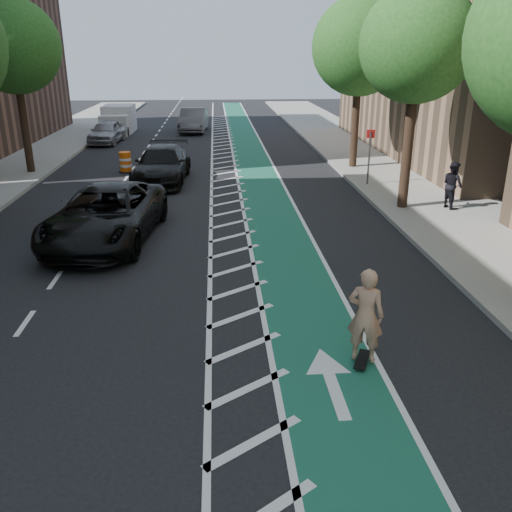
{
  "coord_description": "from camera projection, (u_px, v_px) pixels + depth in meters",
  "views": [
    {
      "loc": [
        1.05,
        -10.84,
        5.52
      ],
      "look_at": [
        1.91,
        0.87,
        1.1
      ],
      "focal_mm": 38.0,
      "sensor_mm": 36.0,
      "label": 1
    }
  ],
  "objects": [
    {
      "name": "tree_r_c",
      "position": [
        420.0,
        45.0,
        17.96
      ],
      "size": [
        4.2,
        4.2,
        7.9
      ],
      "color": "#382619",
      "rests_on": "ground"
    },
    {
      "name": "curb_left",
      "position": [
        7.0,
        204.0,
        20.81
      ],
      "size": [
        0.12,
        90.0,
        0.16
      ],
      "primitive_type": "cube",
      "color": "gray",
      "rests_on": "ground"
    },
    {
      "name": "tree_l_d",
      "position": [
        14.0,
        47.0,
        24.35
      ],
      "size": [
        4.2,
        4.2,
        7.9
      ],
      "color": "#382619",
      "rests_on": "ground"
    },
    {
      "name": "barrel_a",
      "position": [
        125.0,
        200.0,
        20.09
      ],
      "size": [
        0.61,
        0.61,
        0.84
      ],
      "color": "#FF5F0D",
      "rests_on": "ground"
    },
    {
      "name": "barrel_c",
      "position": [
        125.0,
        163.0,
        26.55
      ],
      "size": [
        0.72,
        0.72,
        0.99
      ],
      "color": "#F55F0C",
      "rests_on": "ground"
    },
    {
      "name": "car_silver",
      "position": [
        106.0,
        132.0,
        34.94
      ],
      "size": [
        2.03,
        4.37,
        1.45
      ],
      "primitive_type": "imported",
      "rotation": [
        0.0,
        0.0,
        -0.08
      ],
      "color": "#95959A",
      "rests_on": "ground"
    },
    {
      "name": "buffer_strip",
      "position": [
        229.0,
        201.0,
        21.42
      ],
      "size": [
        1.4,
        90.0,
        0.01
      ],
      "primitive_type": "cube",
      "color": "silver",
      "rests_on": "ground"
    },
    {
      "name": "box_truck",
      "position": [
        118.0,
        120.0,
        39.56
      ],
      "size": [
        2.12,
        4.6,
        1.91
      ],
      "rotation": [
        0.0,
        0.0,
        0.01
      ],
      "color": "silver",
      "rests_on": "ground"
    },
    {
      "name": "barrel_b",
      "position": [
        142.0,
        197.0,
        20.6
      ],
      "size": [
        0.6,
        0.6,
        0.81
      ],
      "color": "#DC490B",
      "rests_on": "ground"
    },
    {
      "name": "tree_r_d",
      "position": [
        360.0,
        47.0,
        25.43
      ],
      "size": [
        4.2,
        4.2,
        7.9
      ],
      "color": "#382619",
      "rests_on": "ground"
    },
    {
      "name": "sign_post",
      "position": [
        369.0,
        156.0,
        23.23
      ],
      "size": [
        0.35,
        0.08,
        2.47
      ],
      "color": "#4C4C4C",
      "rests_on": "ground"
    },
    {
      "name": "ground",
      "position": [
        173.0,
        318.0,
        11.99
      ],
      "size": [
        120.0,
        120.0,
        0.0
      ],
      "primitive_type": "plane",
      "color": "black",
      "rests_on": "ground"
    },
    {
      "name": "sidewalk_right",
      "position": [
        426.0,
        196.0,
        21.95
      ],
      "size": [
        5.0,
        90.0,
        0.15
      ],
      "primitive_type": "cube",
      "color": "gray",
      "rests_on": "ground"
    },
    {
      "name": "curb_right",
      "position": [
        367.0,
        197.0,
        21.78
      ],
      "size": [
        0.12,
        90.0,
        0.16
      ],
      "primitive_type": "cube",
      "color": "gray",
      "rests_on": "ground"
    },
    {
      "name": "car_grey",
      "position": [
        194.0,
        120.0,
        40.07
      ],
      "size": [
        2.14,
        5.26,
        1.7
      ],
      "primitive_type": "imported",
      "rotation": [
        0.0,
        0.0,
        -0.07
      ],
      "color": "#59585D",
      "rests_on": "ground"
    },
    {
      "name": "skateboard",
      "position": [
        362.0,
        360.0,
        10.23
      ],
      "size": [
        0.49,
        0.75,
        0.1
      ],
      "rotation": [
        0.0,
        0.0,
        -0.42
      ],
      "color": "black",
      "rests_on": "ground"
    },
    {
      "name": "suv_far",
      "position": [
        162.0,
        165.0,
        24.41
      ],
      "size": [
        2.52,
        5.53,
        1.57
      ],
      "primitive_type": "imported",
      "rotation": [
        0.0,
        0.0,
        -0.06
      ],
      "color": "black",
      "rests_on": "ground"
    },
    {
      "name": "suv_near",
      "position": [
        106.0,
        215.0,
        16.66
      ],
      "size": [
        3.49,
        6.37,
        1.69
      ],
      "primitive_type": "imported",
      "rotation": [
        0.0,
        0.0,
        -0.11
      ],
      "color": "black",
      "rests_on": "ground"
    },
    {
      "name": "skateboarder",
      "position": [
        366.0,
        315.0,
        9.9
      ],
      "size": [
        0.79,
        0.68,
        1.84
      ],
      "primitive_type": "imported",
      "rotation": [
        0.0,
        0.0,
        2.72
      ],
      "color": "tan",
      "rests_on": "skateboard"
    },
    {
      "name": "bike_lane",
      "position": [
        267.0,
        201.0,
        21.53
      ],
      "size": [
        2.0,
        90.0,
        0.01
      ],
      "primitive_type": "cube",
      "color": "#1B5F4E",
      "rests_on": "ground"
    },
    {
      "name": "pedestrian",
      "position": [
        453.0,
        185.0,
        19.73
      ],
      "size": [
        0.82,
        0.96,
        1.71
      ],
      "primitive_type": "imported",
      "rotation": [
        0.0,
        0.0,
        1.8
      ],
      "color": "black",
      "rests_on": "sidewalk_right"
    }
  ]
}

